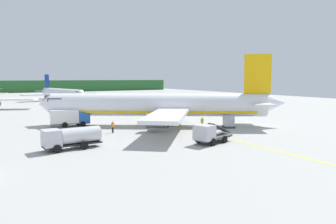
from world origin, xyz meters
TOP-DOWN VIEW (x-y plane):
  - airliner_foreground at (27.65, 17.93)m, footprint 36.98×31.44m
  - airliner_far_taxiway at (25.94, 88.92)m, footprint 26.86×32.26m
  - service_truck_fuel at (10.18, 7.38)m, footprint 6.62×2.77m
  - service_truck_baggage at (13.98, 24.51)m, footprint 6.53×3.26m
  - service_truck_catering at (25.33, 1.84)m, footprint 6.03×3.60m
  - cargo_container_near at (35.76, 10.24)m, footprint 2.23×2.23m
  - crew_marshaller at (17.93, 15.02)m, footprint 0.56×0.42m
  - crew_loader_left at (32.04, 12.29)m, footprint 0.62×0.30m
  - apron_guide_line at (29.46, 13.23)m, footprint 0.30×60.00m

SIDE VIEW (x-z plane):
  - apron_guide_line at x=29.46m, z-range 0.00..0.01m
  - cargo_container_near at x=35.76m, z-range -0.05..1.97m
  - crew_loader_left at x=32.04m, z-range 0.15..1.83m
  - crew_marshaller at x=17.93m, z-range 0.16..1.89m
  - service_truck_catering at x=25.33m, z-range -0.05..2.44m
  - service_truck_fuel at x=10.18m, z-range 0.20..2.60m
  - service_truck_baggage at x=13.98m, z-range 0.16..2.95m
  - airliner_far_taxiway at x=25.94m, z-range -2.00..7.30m
  - airliner_foreground at x=27.65m, z-range -2.56..9.34m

